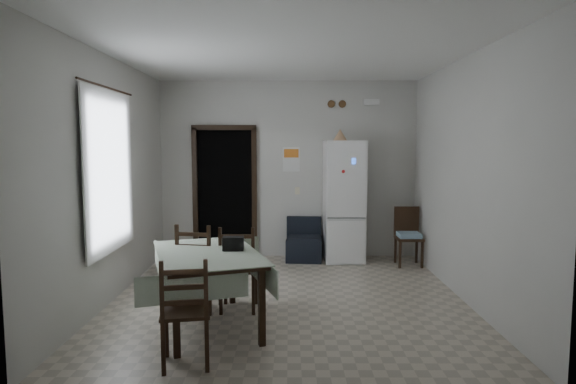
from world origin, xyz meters
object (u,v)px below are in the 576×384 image
at_px(navy_seat, 304,239).
at_px(dining_chair_near_head, 185,310).
at_px(dining_chair_far_right, 239,267).
at_px(fridge, 344,201).
at_px(corner_chair, 409,237).
at_px(dining_table, 208,289).
at_px(dining_chair_far_left, 199,266).

relative_size(navy_seat, dining_chair_near_head, 0.72).
bearing_deg(navy_seat, dining_chair_near_head, -102.10).
relative_size(dining_chair_far_right, dining_chair_near_head, 1.03).
distance_m(fridge, navy_seat, 0.88).
distance_m(navy_seat, dining_chair_far_right, 2.47).
relative_size(fridge, navy_seat, 2.82).
relative_size(fridge, corner_chair, 2.15).
xyz_separation_m(fridge, dining_table, (-1.70, -2.83, -0.57)).
height_order(fridge, navy_seat, fridge).
distance_m(dining_table, dining_chair_far_left, 0.56).
relative_size(fridge, dining_chair_near_head, 2.04).
bearing_deg(dining_chair_far_left, dining_chair_near_head, 105.95).
bearing_deg(dining_chair_far_left, navy_seat, -108.37).
bearing_deg(corner_chair, fridge, 161.75).
bearing_deg(dining_chair_far_right, dining_table, 63.58).
xyz_separation_m(corner_chair, dining_chair_near_head, (-2.72, -3.37, 0.02)).
bearing_deg(dining_chair_near_head, navy_seat, -117.02).
bearing_deg(dining_table, fridge, 40.01).
relative_size(corner_chair, dining_chair_far_right, 0.92).
height_order(fridge, corner_chair, fridge).
bearing_deg(dining_chair_far_left, corner_chair, -135.00).
distance_m(fridge, dining_table, 3.35).
xyz_separation_m(dining_table, dining_chair_far_right, (0.26, 0.51, 0.10)).
xyz_separation_m(dining_table, dining_chair_far_left, (-0.19, 0.52, 0.11)).
xyz_separation_m(navy_seat, dining_chair_far_left, (-1.26, -2.31, 0.16)).
xyz_separation_m(fridge, corner_chair, (0.97, -0.33, -0.51)).
distance_m(fridge, dining_chair_near_head, 4.12).
height_order(dining_chair_far_left, dining_chair_far_right, dining_chair_far_left).
relative_size(fridge, dining_table, 1.29).
relative_size(navy_seat, dining_chair_far_left, 0.69).
bearing_deg(fridge, dining_chair_near_head, -117.62).
bearing_deg(dining_table, navy_seat, 50.26).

